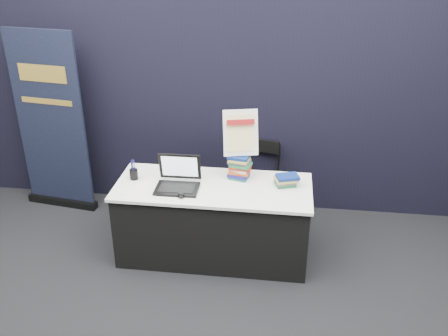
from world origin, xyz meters
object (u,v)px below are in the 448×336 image
book_stack_tall (240,167)px  info_sign (241,133)px  display_table (214,220)px  pullup_banner (52,133)px  laptop (178,181)px  book_stack_short (286,180)px  stacking_chair (261,176)px

book_stack_tall → info_sign: 0.33m
display_table → pullup_banner: pullup_banner is taller
display_table → book_stack_tall: book_stack_tall is taller
laptop → pullup_banner: bearing=151.7°
book_stack_tall → book_stack_short: bearing=-13.0°
book_stack_tall → book_stack_short: 0.45m
info_sign → pullup_banner: bearing=152.5°
book_stack_short → pullup_banner: 2.60m
display_table → laptop: bearing=-167.8°
display_table → pullup_banner: bearing=158.6°
display_table → book_stack_tall: bearing=40.3°
stacking_chair → info_sign: bearing=-94.2°
display_table → stacking_chair: size_ratio=2.18×
laptop → book_stack_tall: laptop is taller
info_sign → stacking_chair: (0.18, 0.60, -0.73)m
laptop → pullup_banner: pullup_banner is taller
display_table → stacking_chair: (0.40, 0.82, 0.08)m
display_table → book_stack_short: book_stack_short is taller
stacking_chair → display_table: bearing=-103.9°
book_stack_tall → pullup_banner: (-2.08, 0.54, 0.01)m
stacking_chair → pullup_banner: bearing=-165.5°
display_table → laptop: size_ratio=4.59×
display_table → pullup_banner: 2.06m
book_stack_short → display_table: bearing=-172.3°
display_table → book_stack_short: 0.79m
book_stack_short → stacking_chair: bearing=109.8°
info_sign → stacking_chair: bearing=59.8°
display_table → laptop: 0.54m
book_stack_short → pullup_banner: bearing=165.8°
laptop → info_sign: info_sign is taller
pullup_banner → info_sign: bearing=-5.4°
laptop → info_sign: size_ratio=0.90×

